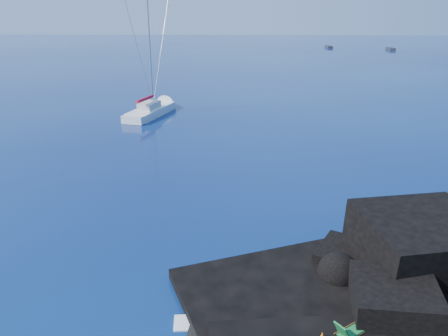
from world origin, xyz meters
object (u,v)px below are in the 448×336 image
at_px(sailboat, 152,115).
at_px(distant_boat_a, 329,48).
at_px(deck_chair, 354,326).
at_px(distant_boat_b, 390,50).

bearing_deg(sailboat, distant_boat_a, 83.44).
distance_m(deck_chair, distant_boat_b, 127.08).
relative_size(sailboat, distant_boat_b, 2.48).
height_order(deck_chair, distant_boat_b, deck_chair).
bearing_deg(distant_boat_b, deck_chair, -106.13).
relative_size(deck_chair, distant_boat_a, 0.31).
height_order(sailboat, distant_boat_a, sailboat).
xyz_separation_m(deck_chair, distant_boat_b, (40.45, 120.47, -0.85)).
bearing_deg(sailboat, deck_chair, -53.08).
relative_size(distant_boat_a, distant_boat_b, 0.92).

